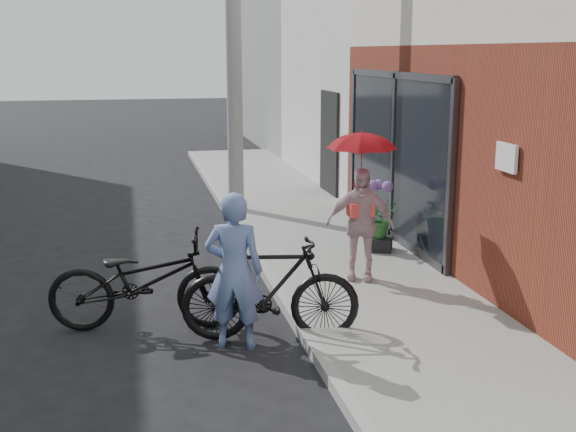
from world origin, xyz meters
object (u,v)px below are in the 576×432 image
object	(u,v)px
bike_left	(145,281)
kimono_woman	(360,224)
utility_pole	(233,16)
officer	(234,271)
planter	(379,244)
bike_right	(270,289)

from	to	relation	value
bike_left	kimono_woman	size ratio (longest dim) A/B	1.45
utility_pole	officer	size ratio (longest dim) A/B	4.39
planter	bike_right	bearing A→B (deg)	-128.69
officer	bike_right	distance (m)	0.47
officer	kimono_woman	world-z (taller)	officer
utility_pole	bike_left	xyz separation A→B (m)	(-1.74, -5.24, -2.96)
utility_pole	officer	xyz separation A→B (m)	(-0.88, -5.92, -2.70)
bike_right	kimono_woman	distance (m)	2.01
bike_left	planter	xyz separation A→B (m)	(3.35, 2.05, -0.32)
kimono_woman	planter	size ratio (longest dim) A/B	3.91
planter	bike_left	bearing A→B (deg)	-148.56
utility_pole	bike_right	size ratio (longest dim) A/B	3.83
bike_left	planter	world-z (taller)	bike_left
officer	bike_right	size ratio (longest dim) A/B	0.87
utility_pole	bike_left	distance (m)	6.27
utility_pole	bike_left	world-z (taller)	utility_pole
utility_pole	planter	bearing A→B (deg)	-63.33
utility_pole	planter	xyz separation A→B (m)	(1.60, -3.19, -3.29)
bike_right	planter	world-z (taller)	bike_right
officer	planter	xyz separation A→B (m)	(2.49, 2.73, -0.58)
kimono_woman	planter	bearing A→B (deg)	81.69
bike_left	bike_right	world-z (taller)	bike_right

